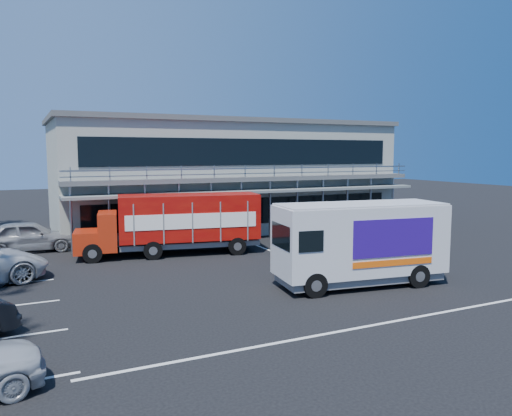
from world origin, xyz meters
name	(u,v)px	position (x,y,z in m)	size (l,w,h in m)	color
ground	(288,279)	(0.00, 0.00, 0.00)	(120.00, 120.00, 0.00)	black
building	(222,174)	(3.00, 14.94, 3.66)	(22.40, 12.00, 7.30)	#999C8F
red_truck	(177,222)	(-2.69, 6.76, 1.67)	(9.28, 3.66, 3.05)	#AA240D
white_van	(360,242)	(1.99, -2.09, 1.71)	(6.83, 3.11, 3.22)	silver
parked_car_e	(29,236)	(-9.50, 10.80, 0.82)	(1.93, 4.80, 1.64)	gray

